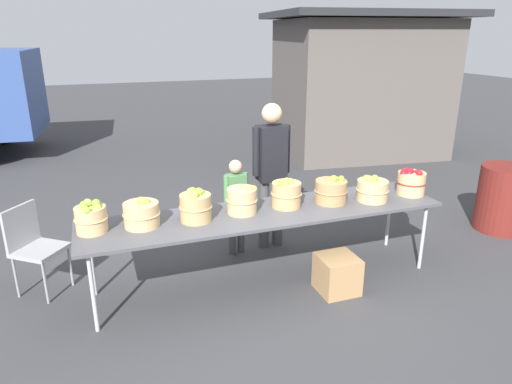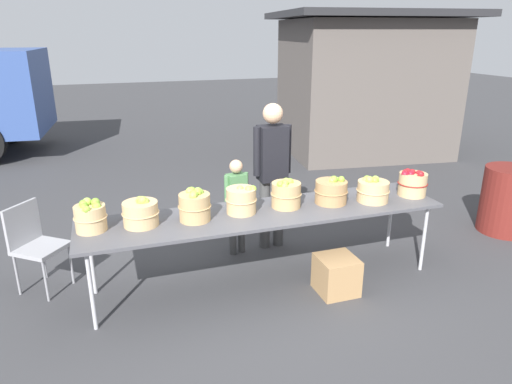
% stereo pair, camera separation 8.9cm
% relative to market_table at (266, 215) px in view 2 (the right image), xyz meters
% --- Properties ---
extents(ground_plane, '(40.00, 40.00, 0.00)m').
position_rel_market_table_xyz_m(ground_plane, '(0.00, 0.00, -0.72)').
color(ground_plane, '#38383A').
extents(market_table, '(3.50, 0.76, 0.75)m').
position_rel_market_table_xyz_m(market_table, '(0.00, 0.00, 0.00)').
color(market_table, '#4C4C51').
rests_on(market_table, ground).
extents(apple_basket_green_0, '(0.28, 0.28, 0.29)m').
position_rel_market_table_xyz_m(apple_basket_green_0, '(-1.58, 0.06, 0.16)').
color(apple_basket_green_0, tan).
rests_on(apple_basket_green_0, market_table).
extents(apple_basket_green_1, '(0.33, 0.33, 0.28)m').
position_rel_market_table_xyz_m(apple_basket_green_1, '(-1.16, 0.05, 0.15)').
color(apple_basket_green_1, tan).
rests_on(apple_basket_green_1, market_table).
extents(apple_basket_green_2, '(0.30, 0.30, 0.30)m').
position_rel_market_table_xyz_m(apple_basket_green_2, '(-0.68, 0.01, 0.17)').
color(apple_basket_green_2, tan).
rests_on(apple_basket_green_2, market_table).
extents(apple_basket_green_3, '(0.30, 0.30, 0.27)m').
position_rel_market_table_xyz_m(apple_basket_green_3, '(-0.23, 0.05, 0.16)').
color(apple_basket_green_3, tan).
rests_on(apple_basket_green_3, market_table).
extents(apple_basket_green_4, '(0.31, 0.31, 0.30)m').
position_rel_market_table_xyz_m(apple_basket_green_4, '(0.23, 0.06, 0.17)').
color(apple_basket_green_4, tan).
rests_on(apple_basket_green_4, market_table).
extents(apple_basket_green_5, '(0.34, 0.34, 0.29)m').
position_rel_market_table_xyz_m(apple_basket_green_5, '(0.70, 0.03, 0.15)').
color(apple_basket_green_5, '#A87F51').
rests_on(apple_basket_green_5, market_table).
extents(apple_basket_green_6, '(0.33, 0.33, 0.27)m').
position_rel_market_table_xyz_m(apple_basket_green_6, '(1.12, -0.06, 0.15)').
color(apple_basket_green_6, tan).
rests_on(apple_basket_green_6, market_table).
extents(apple_basket_red_0, '(0.31, 0.31, 0.29)m').
position_rel_market_table_xyz_m(apple_basket_red_0, '(1.61, -0.04, 0.17)').
color(apple_basket_red_0, tan).
rests_on(apple_basket_red_0, market_table).
extents(vendor_adult, '(0.44, 0.22, 1.66)m').
position_rel_market_table_xyz_m(vendor_adult, '(0.34, 0.75, 0.26)').
color(vendor_adult, '#3F3F3F').
rests_on(vendor_adult, ground).
extents(child_customer, '(0.28, 0.18, 1.09)m').
position_rel_market_table_xyz_m(child_customer, '(-0.09, 0.69, -0.07)').
color(child_customer, '#3F3F3F').
rests_on(child_customer, ground).
extents(food_kiosk, '(3.84, 3.31, 2.74)m').
position_rel_market_table_xyz_m(food_kiosk, '(3.68, 4.44, 0.67)').
color(food_kiosk, '#59514C').
rests_on(food_kiosk, ground).
extents(folding_chair, '(0.56, 0.56, 0.86)m').
position_rel_market_table_xyz_m(folding_chair, '(-2.13, 0.57, -0.21)').
color(folding_chair, '#99999E').
rests_on(folding_chair, ground).
extents(trash_barrel, '(0.64, 0.64, 0.82)m').
position_rel_market_table_xyz_m(trash_barrel, '(3.26, 0.22, -0.31)').
color(trash_barrel, maroon).
rests_on(trash_barrel, ground).
extents(produce_crate, '(0.36, 0.36, 0.36)m').
position_rel_market_table_xyz_m(produce_crate, '(0.58, -0.41, -0.54)').
color(produce_crate, '#A87F51').
rests_on(produce_crate, ground).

